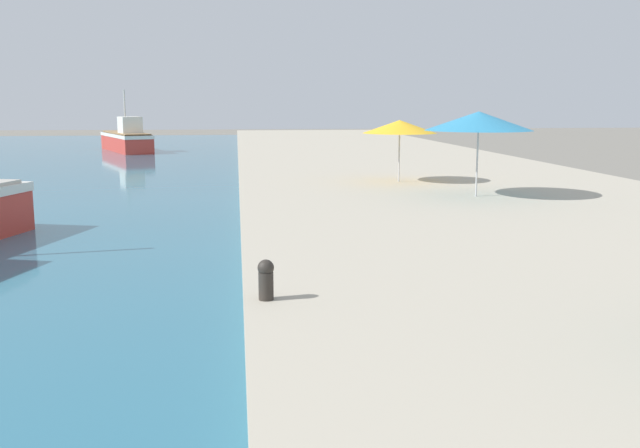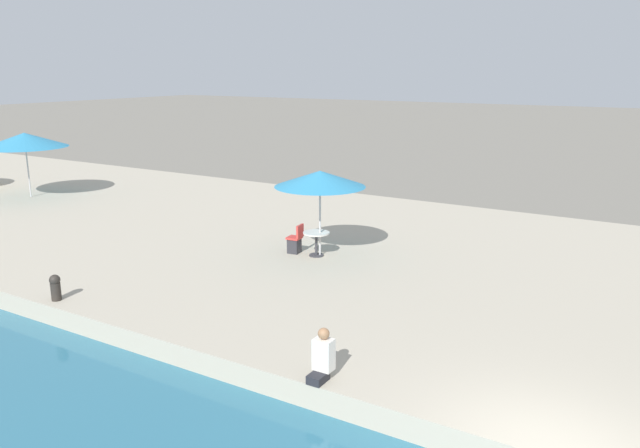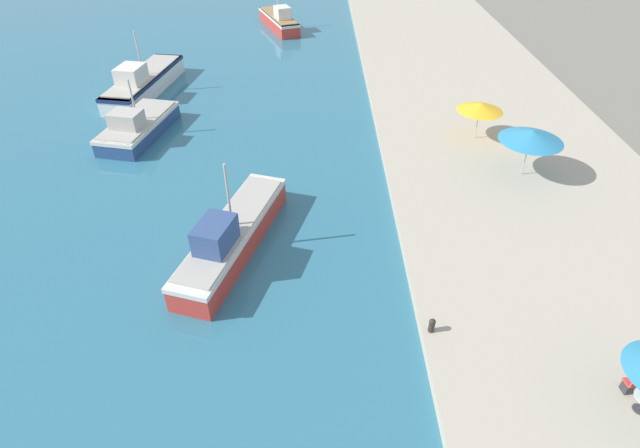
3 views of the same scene
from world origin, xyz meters
TOP-DOWN VIEW (x-y plane):
  - water_basin at (-28.00, 37.00)m, footprint 56.00×90.00m
  - quay_promenade at (8.00, 37.00)m, footprint 16.00×90.00m
  - fishing_boat_near at (-8.25, 17.32)m, footprint 4.68×9.71m
  - fishing_boat_mid at (-16.32, 29.62)m, footprint 4.20×7.45m
  - fishing_boat_far at (-18.03, 37.31)m, footprint 4.21×10.58m
  - fishing_boat_distant at (-8.25, 55.50)m, footprint 5.01×8.81m
  - cafe_umbrella_white at (7.88, 23.63)m, footprint 3.56×3.56m
  - cafe_umbrella_striped at (6.30, 28.27)m, footprint 2.92×2.92m
  - cafe_chair_left at (6.74, 8.90)m, footprint 0.45×0.47m
  - mooring_bollard at (0.36, 11.71)m, footprint 0.26×0.26m

SIDE VIEW (x-z plane):
  - water_basin at x=-28.00m, z-range 0.00..0.04m
  - quay_promenade at x=8.00m, z-range 0.00..0.54m
  - fishing_boat_mid at x=-16.32m, z-range -1.16..2.82m
  - cafe_chair_left at x=6.74m, z-range 0.41..1.32m
  - mooring_bollard at x=0.36m, z-range 0.56..1.21m
  - fishing_boat_distant at x=-8.25m, z-range -1.34..3.21m
  - fishing_boat_near at x=-8.25m, z-range -1.41..3.38m
  - fishing_boat_far at x=-18.03m, z-range -1.42..3.40m
  - cafe_umbrella_striped at x=6.30m, z-range 1.50..3.92m
  - cafe_umbrella_white at x=7.88m, z-range 1.64..4.45m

